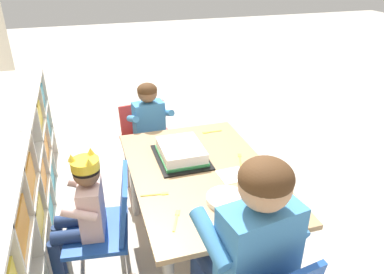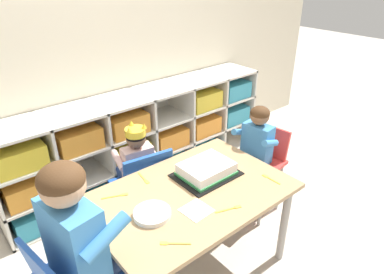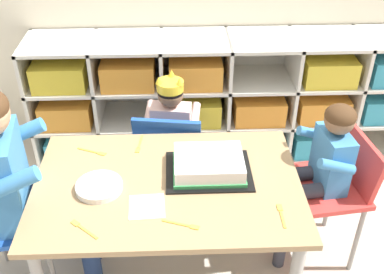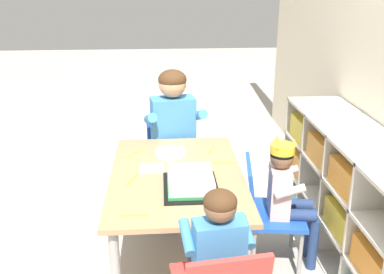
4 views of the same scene
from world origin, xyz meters
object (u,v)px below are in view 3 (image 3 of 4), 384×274
at_px(fork_near_child_seat, 281,214).
at_px(fork_scattered_mid_table, 139,145).
at_px(paper_plate_stack, 99,187).
at_px(child_with_crown, 172,122).
at_px(fork_at_table_front_edge, 83,228).
at_px(fork_near_cake_tray, 94,152).
at_px(fork_by_napkin, 183,225).
at_px(classroom_chair_blue, 170,153).
at_px(birthday_cake_on_tray, 209,166).
at_px(activity_table, 168,196).
at_px(classroom_chair_adult_side, 2,216).
at_px(classroom_chair_guest_side, 335,184).
at_px(guest_at_table_side, 320,165).
at_px(adult_helper_seated, 18,174).

bearing_deg(fork_near_child_seat, fork_scattered_mid_table, -129.75).
distance_m(paper_plate_stack, fork_scattered_mid_table, 0.34).
bearing_deg(child_with_crown, paper_plate_stack, 73.42).
xyz_separation_m(paper_plate_stack, fork_scattered_mid_table, (0.15, 0.31, -0.01)).
height_order(fork_at_table_front_edge, fork_near_cake_tray, same).
bearing_deg(fork_scattered_mid_table, fork_by_napkin, -152.18).
relative_size(classroom_chair_blue, fork_at_table_front_edge, 5.54).
xyz_separation_m(birthday_cake_on_tray, fork_near_child_seat, (0.26, -0.27, -0.03)).
bearing_deg(child_with_crown, fork_near_child_seat, 124.55).
bearing_deg(fork_scattered_mid_table, activity_table, -146.87).
distance_m(classroom_chair_adult_side, paper_plate_stack, 0.48).
relative_size(classroom_chair_guest_side, fork_near_child_seat, 5.15).
height_order(activity_table, classroom_chair_guest_side, classroom_chair_guest_side).
xyz_separation_m(activity_table, child_with_crown, (0.02, 0.63, -0.03)).
xyz_separation_m(birthday_cake_on_tray, fork_near_cake_tray, (-0.52, 0.17, -0.03)).
distance_m(child_with_crown, fork_by_napkin, 0.89).
bearing_deg(activity_table, fork_near_cake_tray, 145.60).
height_order(classroom_chair_guest_side, fork_near_child_seat, classroom_chair_guest_side).
height_order(classroom_chair_adult_side, fork_near_cake_tray, classroom_chair_adult_side).
height_order(classroom_chair_blue, guest_at_table_side, guest_at_table_side).
bearing_deg(classroom_chair_blue, paper_plate_stack, 70.29).
distance_m(child_with_crown, classroom_chair_adult_side, 0.98).
relative_size(classroom_chair_guest_side, fork_scattered_mid_table, 4.85).
relative_size(paper_plate_stack, fork_near_child_seat, 1.49).
distance_m(classroom_chair_adult_side, fork_scattered_mid_table, 0.68).
relative_size(adult_helper_seated, fork_by_napkin, 7.30).
distance_m(paper_plate_stack, fork_at_table_front_edge, 0.23).
bearing_deg(fork_near_cake_tray, classroom_chair_blue, -117.56).
bearing_deg(guest_at_table_side, fork_near_child_seat, -43.01).
bearing_deg(classroom_chair_adult_side, fork_near_child_seat, -108.91).
bearing_deg(classroom_chair_adult_side, classroom_chair_blue, -63.46).
bearing_deg(adult_helper_seated, guest_at_table_side, -93.58).
bearing_deg(adult_helper_seated, fork_at_table_front_edge, -140.83).
relative_size(child_with_crown, guest_at_table_side, 0.92).
bearing_deg(classroom_chair_adult_side, fork_by_napkin, -116.31).
xyz_separation_m(paper_plate_stack, fork_by_napkin, (0.34, -0.22, -0.01)).
height_order(paper_plate_stack, fork_at_table_front_edge, paper_plate_stack).
height_order(activity_table, paper_plate_stack, paper_plate_stack).
xyz_separation_m(activity_table, fork_at_table_front_edge, (-0.32, -0.25, 0.07)).
height_order(classroom_chair_guest_side, guest_at_table_side, guest_at_table_side).
distance_m(activity_table, adult_helper_seated, 0.63).
bearing_deg(activity_table, birthday_cake_on_tray, 20.71).
bearing_deg(fork_near_child_seat, adult_helper_seated, -101.43).
bearing_deg(birthday_cake_on_tray, classroom_chair_guest_side, 7.93).
xyz_separation_m(classroom_chair_adult_side, fork_by_napkin, (0.79, -0.24, 0.16)).
distance_m(child_with_crown, fork_near_cake_tray, 0.55).
relative_size(classroom_chair_adult_side, guest_at_table_side, 0.79).
height_order(activity_table, birthday_cake_on_tray, birthday_cake_on_tray).
bearing_deg(paper_plate_stack, fork_near_cake_tray, 102.72).
bearing_deg(fork_near_cake_tray, fork_by_napkin, 152.54).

